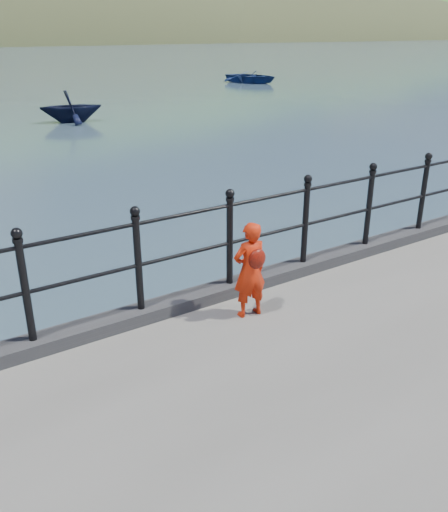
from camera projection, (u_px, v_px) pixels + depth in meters
ground at (184, 370)px, 6.94m from camera, size 600.00×600.00×0.00m
kerb at (188, 300)px, 6.41m from camera, size 60.00×0.30×0.15m
railing at (186, 241)px, 6.12m from camera, size 18.11×0.11×1.20m
child at (250, 270)px, 6.03m from camera, size 0.43×0.34×1.12m
launch_blue at (251, 77)px, 44.55m from camera, size 4.53×5.39×0.96m
launch_navy at (71, 106)px, 25.35m from camera, size 3.27×2.99×1.47m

